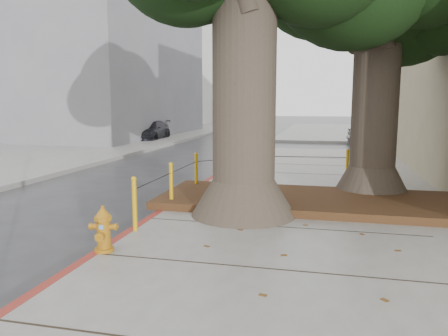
% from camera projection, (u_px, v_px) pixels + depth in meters
% --- Properties ---
extents(ground, '(140.00, 140.00, 0.00)m').
position_uv_depth(ground, '(228.00, 276.00, 5.92)').
color(ground, '#28282B').
rests_on(ground, ground).
extents(sidewalk_far, '(16.00, 20.00, 0.15)m').
position_uv_depth(sidewalk_far, '(391.00, 132.00, 33.41)').
color(sidewalk_far, slate).
rests_on(sidewalk_far, ground).
extents(curb_red, '(0.14, 26.00, 0.16)m').
position_uv_depth(curb_red, '(158.00, 216.00, 8.77)').
color(curb_red, maroon).
rests_on(curb_red, ground).
extents(planter_bed, '(6.40, 2.60, 0.16)m').
position_uv_depth(planter_bed, '(308.00, 200.00, 9.43)').
color(planter_bed, black).
rests_on(planter_bed, sidewalk_main).
extents(building_far_grey, '(12.00, 16.00, 12.00)m').
position_uv_depth(building_far_grey, '(84.00, 48.00, 29.61)').
color(building_far_grey, slate).
rests_on(building_far_grey, ground).
extents(building_far_white, '(12.00, 18.00, 15.00)m').
position_uv_depth(building_far_white, '(173.00, 58.00, 51.97)').
color(building_far_white, silver).
rests_on(building_far_white, ground).
extents(bollard_ring, '(3.79, 5.39, 0.95)m').
position_uv_depth(bollard_ring, '(233.00, 174.00, 10.23)').
color(bollard_ring, '#CE960B').
rests_on(bollard_ring, sidewalk_main).
extents(fire_hydrant, '(0.37, 0.34, 0.69)m').
position_uv_depth(fire_hydrant, '(103.00, 229.00, 6.39)').
color(fire_hydrant, '#AF6D11').
rests_on(fire_hydrant, sidewalk_main).
extents(car_silver, '(3.78, 1.66, 1.26)m').
position_uv_depth(car_silver, '(382.00, 134.00, 23.94)').
color(car_silver, '#98989D').
rests_on(car_silver, ground).
extents(car_dark, '(1.97, 4.30, 1.22)m').
position_uv_depth(car_dark, '(150.00, 131.00, 26.66)').
color(car_dark, black).
rests_on(car_dark, ground).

